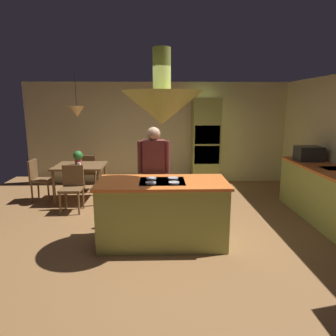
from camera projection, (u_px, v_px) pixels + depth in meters
ground at (162, 236)px, 4.72m from camera, size 8.16×8.16×0.00m
wall_back at (161, 133)px, 7.84m from camera, size 6.80×0.10×2.55m
kitchen_island at (162, 212)px, 4.43m from camera, size 1.86×0.87×0.96m
counter_run_right at (325, 194)px, 5.29m from camera, size 0.73×2.42×0.94m
oven_tower at (205, 143)px, 7.51m from camera, size 0.66×0.62×2.15m
dining_table at (80, 170)px, 6.40m from camera, size 1.02×0.87×0.76m
person_at_island at (154, 170)px, 5.02m from camera, size 0.53×0.22×1.65m
range_hood at (162, 106)px, 4.12m from camera, size 1.10×1.10×1.00m
pendant_light_over_table at (77, 112)px, 6.15m from camera, size 0.32×0.32×0.82m
chair_facing_island at (72, 185)px, 5.79m from camera, size 0.40×0.40×0.87m
chair_by_back_wall at (88, 170)px, 7.07m from camera, size 0.40×0.40×0.87m
chair_at_corner at (38, 177)px, 6.40m from camera, size 0.40×0.40×0.87m
potted_plant_on_table at (78, 157)px, 6.35m from camera, size 0.20×0.20×0.30m
cup_on_table at (79, 165)px, 6.16m from camera, size 0.07×0.07×0.09m
microwave_on_counter at (309, 154)px, 5.87m from camera, size 0.46×0.36×0.28m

